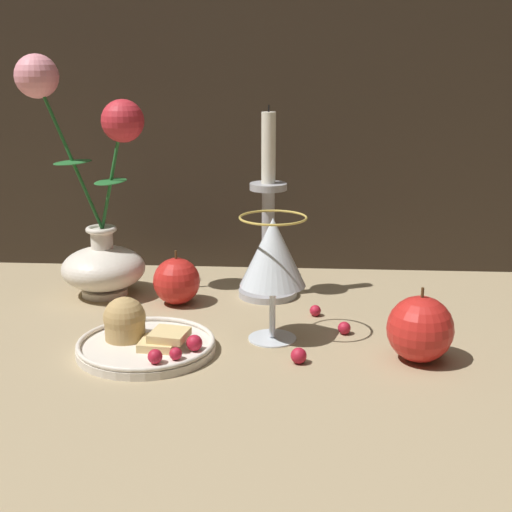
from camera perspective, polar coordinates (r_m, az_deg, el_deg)
name	(u,v)px	position (r m, az deg, el deg)	size (l,w,h in m)	color
ground_plane	(214,334)	(0.96, -3.34, -6.22)	(2.40, 2.40, 0.00)	#9E8966
vase	(96,218)	(1.10, -12.66, 3.01)	(0.19, 0.13, 0.36)	silver
plate_with_pastries	(141,338)	(0.91, -9.16, -6.50)	(0.17, 0.17, 0.06)	silver
wine_glass	(273,256)	(0.90, 1.35, -0.01)	(0.09, 0.09, 0.16)	silver
candlestick	(268,234)	(1.08, 0.97, 1.77)	(0.09, 0.09, 0.29)	#A3A3A8
apple_beside_vase	(177,281)	(1.07, -6.37, -2.01)	(0.07, 0.07, 0.08)	red
apple_near_glass	(420,329)	(0.88, 12.99, -5.71)	(0.08, 0.08, 0.09)	red
berry_near_plate	(315,311)	(1.02, 4.76, -4.38)	(0.02, 0.02, 0.02)	#AD192D
berry_front_center	(299,356)	(0.87, 3.43, -7.96)	(0.02, 0.02, 0.02)	#AD192D
berry_by_glass_stem	(344,328)	(0.96, 7.07, -5.74)	(0.02, 0.02, 0.02)	#AD192D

